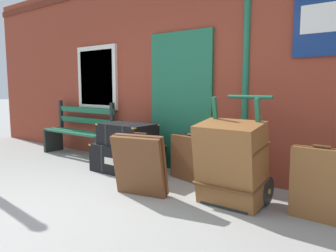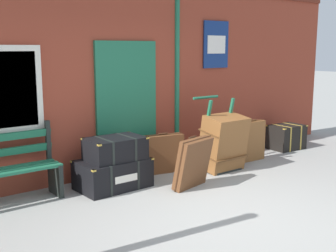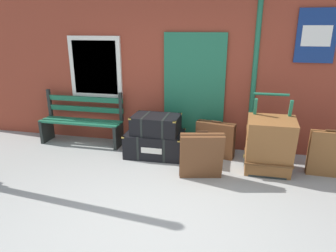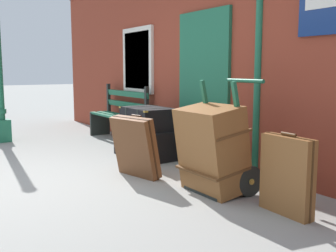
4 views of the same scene
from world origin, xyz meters
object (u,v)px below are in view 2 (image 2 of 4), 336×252
large_brown_trunk (224,143)px  suitcase_caramel (163,154)px  porters_trolley (216,152)px  steamer_trunk_middle (115,149)px  steamer_trunk_base (113,174)px  corner_trunk (286,137)px  suitcase_beige (252,141)px  suitcase_oxblood (193,163)px

large_brown_trunk → suitcase_caramel: 1.01m
suitcase_caramel → porters_trolley: bearing=-22.5°
suitcase_caramel → steamer_trunk_middle: bearing=-167.9°
suitcase_caramel → steamer_trunk_base: bearing=-169.6°
porters_trolley → corner_trunk: (2.10, 0.17, -0.03)m
corner_trunk → steamer_trunk_middle: bearing=-179.5°
suitcase_beige → suitcase_caramel: suitcase_beige is taller
suitcase_caramel → corner_trunk: bearing=-3.5°
steamer_trunk_middle → steamer_trunk_base: bearing=142.0°
steamer_trunk_middle → suitcase_oxblood: size_ratio=1.08×
suitcase_caramel → corner_trunk: size_ratio=0.97×
large_brown_trunk → suitcase_oxblood: bearing=-159.0°
suitcase_beige → suitcase_oxblood: (-1.85, -0.53, 0.01)m
corner_trunk → porters_trolley: bearing=-175.4°
suitcase_beige → steamer_trunk_base: bearing=176.2°
porters_trolley → large_brown_trunk: bearing=-90.0°
steamer_trunk_middle → suitcase_beige: 2.74m
steamer_trunk_base → large_brown_trunk: large_brown_trunk is taller
large_brown_trunk → steamer_trunk_middle: bearing=170.6°
corner_trunk → steamer_trunk_base: bearing=-179.8°
large_brown_trunk → corner_trunk: 2.14m
steamer_trunk_middle → suitcase_caramel: steamer_trunk_middle is taller
steamer_trunk_base → porters_trolley: 1.90m
suitcase_beige → corner_trunk: (1.24, 0.19, -0.11)m
steamer_trunk_middle → porters_trolley: 1.89m
steamer_trunk_base → corner_trunk: size_ratio=1.44×
suitcase_beige → large_brown_trunk: bearing=-170.0°
suitcase_beige → suitcase_caramel: bearing=167.7°
large_brown_trunk → suitcase_oxblood: 1.06m
suitcase_caramel → suitcase_oxblood: size_ratio=0.92×
steamer_trunk_base → suitcase_caramel: size_ratio=1.48×
porters_trolley → suitcase_oxblood: size_ratio=1.57×
steamer_trunk_middle → large_brown_trunk: large_brown_trunk is taller
porters_trolley → suitcase_caramel: 0.92m
porters_trolley → corner_trunk: bearing=4.6°
porters_trolley → steamer_trunk_base: bearing=175.2°
steamer_trunk_base → steamer_trunk_middle: size_ratio=1.26×
suitcase_beige → corner_trunk: bearing=8.8°
steamer_trunk_base → porters_trolley: porters_trolley is taller
steamer_trunk_base → steamer_trunk_middle: (0.03, -0.03, 0.37)m
steamer_trunk_middle → suitcase_beige: bearing=-3.3°
porters_trolley → suitcase_beige: (0.87, -0.02, 0.08)m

